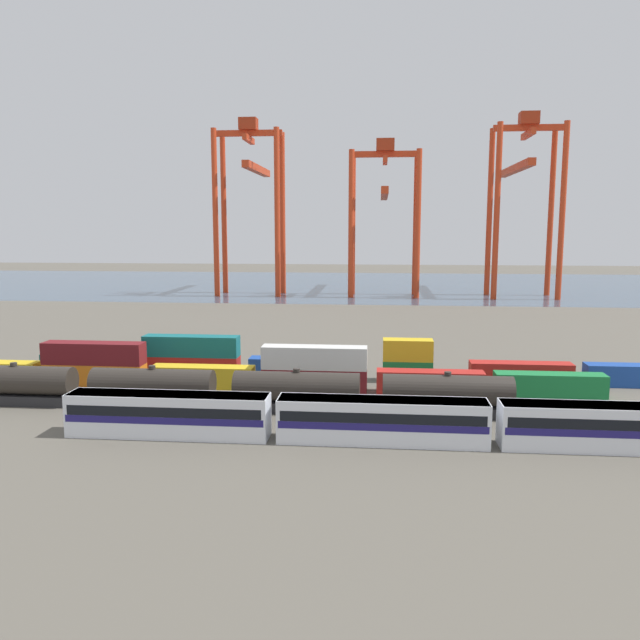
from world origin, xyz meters
TOP-DOWN VIEW (x-y plane):
  - ground_plane at (0.00, 40.00)m, footprint 420.00×420.00m
  - harbour_water at (0.00, 133.71)m, footprint 400.00×110.00m
  - passenger_train at (8.97, -20.79)m, footprint 56.66×3.14m
  - freight_tank_row at (-7.27, -12.21)m, footprint 58.34×3.04m
  - shipping_container_1 at (-25.19, -3.64)m, footprint 12.10×2.44m
  - shipping_container_2 at (-25.19, -3.64)m, footprint 12.10×2.44m
  - shipping_container_3 at (-11.97, -3.64)m, footprint 12.10×2.44m
  - shipping_container_4 at (1.24, -3.64)m, footprint 12.10×2.44m
  - shipping_container_5 at (1.24, -3.64)m, footprint 12.10×2.44m
  - shipping_container_6 at (14.46, -3.64)m, footprint 12.10×2.44m
  - shipping_container_7 at (27.68, -3.64)m, footprint 12.10×2.44m
  - shipping_container_8 at (-28.55, 1.94)m, footprint 12.10×2.44m
  - shipping_container_9 at (-14.98, 1.94)m, footprint 12.10×2.44m
  - shipping_container_10 at (-14.98, 1.94)m, footprint 12.10×2.44m
  - shipping_container_11 at (-1.41, 1.94)m, footprint 12.10×2.44m
  - shipping_container_12 at (12.15, 1.94)m, footprint 6.04×2.44m
  - shipping_container_13 at (12.15, 1.94)m, footprint 6.04×2.44m
  - shipping_container_14 at (25.72, 1.94)m, footprint 12.10×2.44m
  - shipping_container_15 at (39.29, 1.94)m, footprint 12.10×2.44m
  - gantry_crane_west at (-27.61, 102.29)m, footprint 18.61×33.50m
  - gantry_crane_central at (9.66, 103.58)m, footprint 19.23×40.32m
  - gantry_crane_east at (46.93, 103.26)m, footprint 18.11×40.49m

SIDE VIEW (x-z plane):
  - ground_plane at x=0.00m, z-range 0.00..0.00m
  - harbour_water at x=0.00m, z-range 0.00..0.01m
  - shipping_container_1 at x=-25.19m, z-range 0.00..2.60m
  - shipping_container_3 at x=-11.97m, z-range 0.00..2.60m
  - shipping_container_4 at x=1.24m, z-range 0.00..2.60m
  - shipping_container_6 at x=14.46m, z-range 0.00..2.60m
  - shipping_container_7 at x=27.68m, z-range 0.00..2.60m
  - shipping_container_8 at x=-28.55m, z-range 0.00..2.60m
  - shipping_container_9 at x=-14.98m, z-range 0.00..2.60m
  - shipping_container_11 at x=-1.41m, z-range 0.00..2.60m
  - shipping_container_12 at x=12.15m, z-range 0.00..2.60m
  - shipping_container_14 at x=25.72m, z-range 0.00..2.60m
  - shipping_container_15 at x=39.29m, z-range 0.00..2.60m
  - passenger_train at x=8.97m, z-range 0.19..4.09m
  - freight_tank_row at x=-7.27m, z-range -0.10..4.39m
  - shipping_container_2 at x=-25.19m, z-range 2.60..5.20m
  - shipping_container_5 at x=1.24m, z-range 2.60..5.20m
  - shipping_container_10 at x=-14.98m, z-range 2.60..5.20m
  - shipping_container_13 at x=12.15m, z-range 2.60..5.20m
  - gantry_crane_central at x=9.66m, z-range 4.41..46.72m
  - gantry_crane_west at x=-27.61m, z-range 5.14..53.42m
  - gantry_crane_east at x=46.93m, z-range 5.35..53.98m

